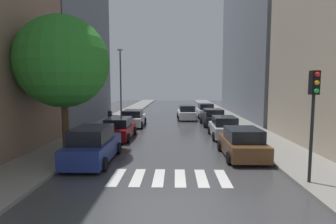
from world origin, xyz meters
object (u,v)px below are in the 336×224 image
object	(u,v)px
parked_car_left_nearest	(93,145)
lamp_post_left	(121,80)
parked_car_right_second	(224,128)
parked_car_right_third	(213,118)
parked_car_left_second	(119,129)
car_midroad	(187,113)
parked_car_right_fourth	(205,111)
parked_car_right_nearest	(242,144)
pedestrian_foreground	(110,118)
street_tree_left	(63,62)
traffic_light_right_corner	(314,102)
parked_car_left_third	(133,118)

from	to	relation	value
parked_car_left_nearest	lamp_post_left	world-z (taller)	lamp_post_left
parked_car_right_second	parked_car_right_third	xyz separation A→B (m)	(-0.01, 5.94, 0.01)
parked_car_left_second	car_midroad	world-z (taller)	car_midroad
parked_car_right_fourth	parked_car_left_second	bearing A→B (deg)	146.52
parked_car_right_third	parked_car_right_fourth	size ratio (longest dim) A/B	1.00
parked_car_right_third	parked_car_left_nearest	bearing A→B (deg)	145.86
parked_car_left_nearest	lamp_post_left	size ratio (longest dim) A/B	0.63
parked_car_left_second	parked_car_right_fourth	size ratio (longest dim) A/B	1.08
parked_car_right_second	parked_car_right_fourth	distance (m)	12.07
car_midroad	lamp_post_left	bearing A→B (deg)	103.44
parked_car_right_nearest	lamp_post_left	xyz separation A→B (m)	(-9.42, 13.94, 3.70)
pedestrian_foreground	street_tree_left	size ratio (longest dim) A/B	0.23
car_midroad	lamp_post_left	world-z (taller)	lamp_post_left
parked_car_left_second	traffic_light_right_corner	world-z (taller)	traffic_light_right_corner
car_midroad	parked_car_right_nearest	bearing A→B (deg)	-173.63
traffic_light_right_corner	parked_car_left_second	bearing A→B (deg)	136.00
parked_car_left_second	pedestrian_foreground	bearing A→B (deg)	22.44
car_midroad	parked_car_left_nearest	bearing A→B (deg)	160.08
parked_car_right_fourth	car_midroad	bearing A→B (deg)	124.28
car_midroad	traffic_light_right_corner	size ratio (longest dim) A/B	1.02
parked_car_left_third	traffic_light_right_corner	size ratio (longest dim) A/B	1.04
parked_car_left_second	parked_car_right_second	distance (m)	7.77
parked_car_left_third	parked_car_right_fourth	world-z (taller)	parked_car_right_fourth
street_tree_left	parked_car_right_third	bearing A→B (deg)	49.08
parked_car_left_nearest	parked_car_right_fourth	distance (m)	20.19
car_midroad	traffic_light_right_corner	world-z (taller)	traffic_light_right_corner
parked_car_left_third	pedestrian_foreground	distance (m)	2.70
parked_car_left_nearest	parked_car_right_nearest	distance (m)	7.88
parked_car_left_third	traffic_light_right_corner	xyz separation A→B (m)	(9.23, -15.01, 2.55)
traffic_light_right_corner	lamp_post_left	xyz separation A→B (m)	(-11.00, 18.04, 1.17)
parked_car_left_third	lamp_post_left	size ratio (longest dim) A/B	0.59
lamp_post_left	parked_car_left_third	bearing A→B (deg)	-59.72
pedestrian_foreground	traffic_light_right_corner	size ratio (longest dim) A/B	0.40
parked_car_left_nearest	parked_car_right_second	size ratio (longest dim) A/B	1.14
parked_car_left_nearest	street_tree_left	bearing A→B (deg)	56.42
parked_car_right_second	pedestrian_foreground	bearing A→B (deg)	70.91
parked_car_left_second	parked_car_right_nearest	world-z (taller)	parked_car_right_nearest
parked_car_left_third	parked_car_right_nearest	distance (m)	13.32
parked_car_right_third	pedestrian_foreground	xyz separation A→B (m)	(-9.37, -2.61, 0.29)
parked_car_right_fourth	parked_car_left_third	bearing A→B (deg)	129.11
pedestrian_foreground	lamp_post_left	xyz separation A→B (m)	(-0.04, 5.08, 3.40)
parked_car_left_nearest	parked_car_left_third	world-z (taller)	parked_car_left_nearest
parked_car_right_nearest	lamp_post_left	world-z (taller)	lamp_post_left
parked_car_right_nearest	street_tree_left	size ratio (longest dim) A/B	0.55
parked_car_left_nearest	parked_car_left_second	world-z (taller)	parked_car_left_nearest
traffic_light_right_corner	parked_car_left_third	bearing A→B (deg)	121.60
car_midroad	pedestrian_foreground	world-z (taller)	pedestrian_foreground
parked_car_left_third	pedestrian_foreground	size ratio (longest dim) A/B	2.60
parked_car_right_fourth	traffic_light_right_corner	bearing A→B (deg)	-177.99
pedestrian_foreground	parked_car_left_third	bearing A→B (deg)	-51.41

